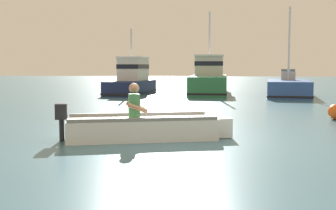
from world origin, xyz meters
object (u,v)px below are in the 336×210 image
moored_boat_blue (288,89)px  mooring_buoy (336,112)px  rowboat_with_person (145,127)px  moored_boat_navy (132,81)px  moored_boat_green (209,79)px

moored_boat_blue → mooring_buoy: size_ratio=11.91×
moored_boat_blue → mooring_buoy: 9.75m
mooring_buoy → rowboat_with_person: bearing=-140.7°
rowboat_with_person → mooring_buoy: 6.33m
moored_boat_navy → moored_boat_green: (4.26, 1.08, 0.06)m
moored_boat_navy → moored_boat_green: 4.39m
mooring_buoy → moored_boat_navy: bearing=128.8°
rowboat_with_person → moored_boat_blue: (4.93, 13.76, 0.16)m
rowboat_with_person → moored_boat_green: bearing=87.1°
rowboat_with_person → moored_boat_blue: bearing=70.3°
moored_boat_navy → moored_boat_blue: bearing=-4.4°
moored_boat_green → mooring_buoy: bearing=-70.3°
rowboat_with_person → mooring_buoy: (4.90, 4.01, -0.02)m
moored_boat_green → mooring_buoy: 12.19m
moored_boat_green → rowboat_with_person: bearing=-92.9°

